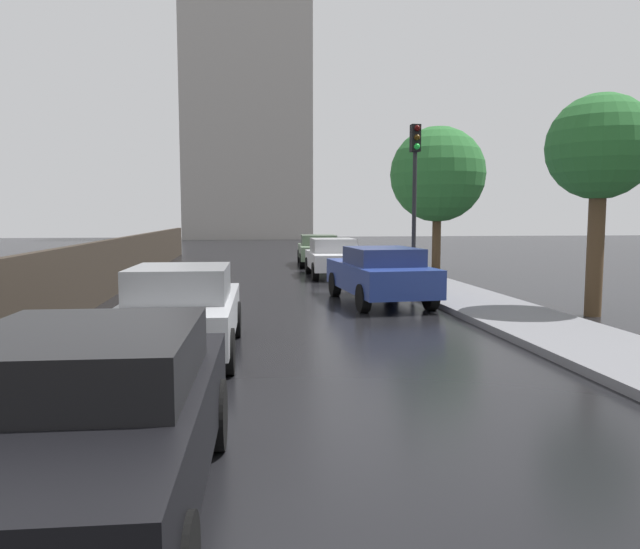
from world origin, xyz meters
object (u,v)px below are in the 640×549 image
car_silver_behind_camera (182,310)px  traffic_light (415,177)px  car_green_far_lane (319,250)px  car_blue_mid_road (380,273)px  street_tree_near (438,175)px  car_white_far_ahead (333,257)px  street_tree_mid (600,150)px  car_black_near_kerb (83,421)px

car_silver_behind_camera → traffic_light: traffic_light is taller
car_silver_behind_camera → car_green_far_lane: (4.40, 17.00, -0.01)m
car_silver_behind_camera → car_blue_mid_road: bearing=-128.7°
traffic_light → street_tree_near: bearing=65.2°
car_white_far_ahead → car_blue_mid_road: bearing=-87.5°
car_green_far_lane → street_tree_mid: size_ratio=0.90×
car_black_near_kerb → car_white_far_ahead: 17.65m
car_white_far_ahead → car_silver_behind_camera: size_ratio=1.00×
street_tree_mid → car_blue_mid_road: bearing=148.2°
car_blue_mid_road → car_silver_behind_camera: same height
car_blue_mid_road → car_silver_behind_camera: size_ratio=1.13×
car_black_near_kerb → street_tree_near: bearing=-114.0°
car_blue_mid_road → car_silver_behind_camera: bearing=-134.6°
traffic_light → street_tree_near: street_tree_near is taller
car_silver_behind_camera → traffic_light: bearing=-128.7°
car_black_near_kerb → street_tree_near: 19.62m
car_black_near_kerb → street_tree_mid: (8.83, 7.71, 2.89)m
traffic_light → car_black_near_kerb: bearing=-116.6°
car_black_near_kerb → car_white_far_ahead: (4.46, 17.08, -0.02)m
street_tree_near → street_tree_mid: (0.32, -9.70, -0.15)m
traffic_light → car_silver_behind_camera: bearing=-130.4°
car_blue_mid_road → car_green_far_lane: bearing=86.1°
car_white_far_ahead → car_green_far_lane: size_ratio=0.91×
car_silver_behind_camera → car_green_far_lane: 17.56m
car_white_far_ahead → street_tree_mid: 10.74m
car_white_far_ahead → car_silver_behind_camera: (-4.28, -11.94, 0.01)m
traffic_light → car_blue_mid_road: bearing=-130.2°
street_tree_mid → car_green_far_lane: bearing=106.4°
car_black_near_kerb → car_silver_behind_camera: car_silver_behind_camera is taller
car_black_near_kerb → car_green_far_lane: car_black_near_kerb is taller
car_white_far_ahead → traffic_light: traffic_light is taller
street_tree_near → street_tree_mid: 9.71m
car_black_near_kerb → street_tree_mid: bearing=-136.8°
car_green_far_lane → street_tree_mid: bearing=-69.9°
car_white_far_ahead → street_tree_mid: (4.36, -9.37, 2.91)m
car_silver_behind_camera → car_white_far_ahead: bearing=-108.0°
car_black_near_kerb → street_tree_mid: 12.07m
car_black_near_kerb → car_green_far_lane: size_ratio=0.89×
car_white_far_ahead → car_silver_behind_camera: 12.69m
car_black_near_kerb → car_white_far_ahead: size_ratio=0.98×
traffic_light → street_tree_mid: street_tree_mid is taller
car_black_near_kerb → car_green_far_lane: 22.61m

